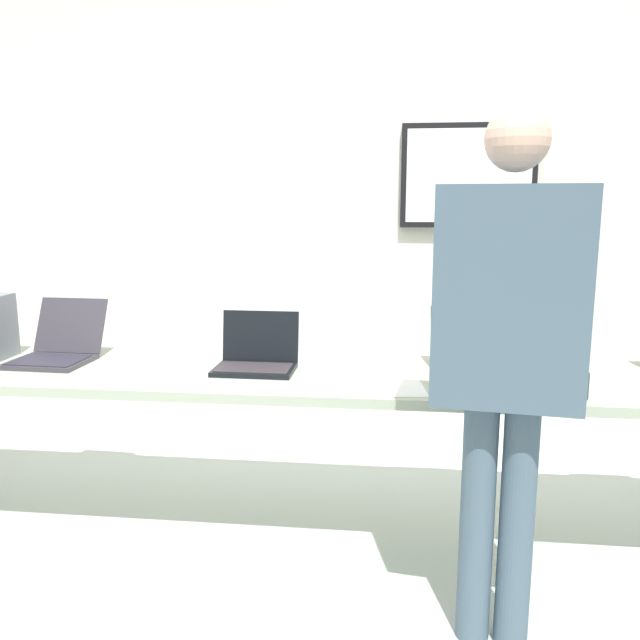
% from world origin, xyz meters
% --- Properties ---
extents(ground, '(8.00, 8.00, 0.04)m').
position_xyz_m(ground, '(0.00, 0.00, -0.02)').
color(ground, '#B3BAB6').
extents(back_wall, '(8.00, 0.11, 2.62)m').
position_xyz_m(back_wall, '(0.02, 1.13, 1.32)').
color(back_wall, silver).
rests_on(back_wall, ground).
extents(workbench, '(3.72, 0.70, 0.73)m').
position_xyz_m(workbench, '(0.00, 0.00, 0.68)').
color(workbench, '#A6B099').
rests_on(workbench, ground).
extents(laptop_station_0, '(0.34, 0.39, 0.26)m').
position_xyz_m(laptop_station_0, '(-1.14, 0.07, 0.79)').
color(laptop_station_0, '#38353E').
rests_on(laptop_station_0, workbench).
extents(laptop_station_1, '(0.34, 0.27, 0.24)m').
position_xyz_m(laptop_station_1, '(-0.22, 0.02, 0.78)').
color(laptop_station_1, black).
rests_on(laptop_station_1, workbench).
extents(laptop_station_2, '(0.33, 0.37, 0.26)m').
position_xyz_m(laptop_station_2, '(0.69, 0.06, 0.79)').
color(laptop_station_2, '#1F262A').
rests_on(laptop_station_2, workbench).
extents(person, '(0.49, 0.63, 1.71)m').
position_xyz_m(person, '(0.71, -0.62, 1.03)').
color(person, '#4A6071').
rests_on(person, ground).
extents(coffee_mug, '(0.08, 0.08, 0.10)m').
position_xyz_m(coffee_mug, '(1.04, -0.25, 0.78)').
color(coffee_mug, '#24302D').
rests_on(coffee_mug, workbench).
extents(paper_sheet, '(0.25, 0.32, 0.00)m').
position_xyz_m(paper_sheet, '(0.38, -0.17, 0.73)').
color(paper_sheet, white).
rests_on(paper_sheet, workbench).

